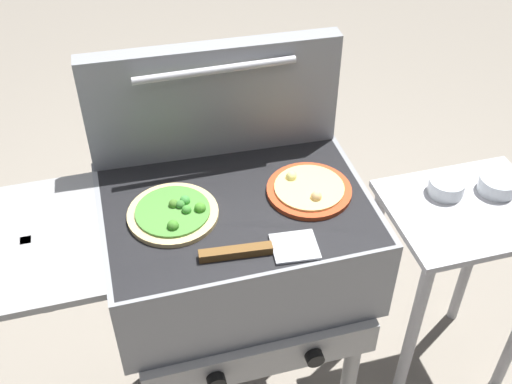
{
  "coord_description": "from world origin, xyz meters",
  "views": [
    {
      "loc": [
        -0.25,
        -1.09,
        1.9
      ],
      "look_at": [
        0.05,
        0.0,
        0.92
      ],
      "focal_mm": 44.31,
      "sensor_mm": 36.0,
      "label": 1
    }
  ],
  "objects_px": {
    "topping_bowl_far": "(498,185)",
    "grill": "(232,247)",
    "pizza_veggie": "(174,213)",
    "topping_bowl_near": "(446,187)",
    "pizza_cheese": "(309,189)",
    "spatula": "(260,250)",
    "prep_table": "(454,258)"
  },
  "relations": [
    {
      "from": "pizza_veggie",
      "to": "topping_bowl_near",
      "type": "height_order",
      "value": "pizza_veggie"
    },
    {
      "from": "prep_table",
      "to": "topping_bowl_far",
      "type": "relative_size",
      "value": 6.74
    },
    {
      "from": "pizza_cheese",
      "to": "prep_table",
      "type": "relative_size",
      "value": 0.28
    },
    {
      "from": "pizza_veggie",
      "to": "pizza_cheese",
      "type": "height_order",
      "value": "same"
    },
    {
      "from": "grill",
      "to": "prep_table",
      "type": "height_order",
      "value": "grill"
    },
    {
      "from": "grill",
      "to": "prep_table",
      "type": "xyz_separation_m",
      "value": [
        0.67,
        0.0,
        -0.24
      ]
    },
    {
      "from": "prep_table",
      "to": "grill",
      "type": "bearing_deg",
      "value": -179.63
    },
    {
      "from": "topping_bowl_far",
      "to": "spatula",
      "type": "bearing_deg",
      "value": -163.95
    },
    {
      "from": "pizza_cheese",
      "to": "topping_bowl_near",
      "type": "bearing_deg",
      "value": 10.91
    },
    {
      "from": "pizza_veggie",
      "to": "pizza_cheese",
      "type": "distance_m",
      "value": 0.33
    },
    {
      "from": "prep_table",
      "to": "topping_bowl_far",
      "type": "xyz_separation_m",
      "value": [
        0.11,
        0.04,
        0.23
      ]
    },
    {
      "from": "prep_table",
      "to": "topping_bowl_near",
      "type": "relative_size",
      "value": 7.16
    },
    {
      "from": "pizza_cheese",
      "to": "topping_bowl_near",
      "type": "relative_size",
      "value": 2.02
    },
    {
      "from": "spatula",
      "to": "topping_bowl_far",
      "type": "height_order",
      "value": "spatula"
    },
    {
      "from": "pizza_cheese",
      "to": "topping_bowl_far",
      "type": "relative_size",
      "value": 1.91
    },
    {
      "from": "topping_bowl_far",
      "to": "grill",
      "type": "bearing_deg",
      "value": -176.4
    },
    {
      "from": "topping_bowl_far",
      "to": "prep_table",
      "type": "bearing_deg",
      "value": -157.68
    },
    {
      "from": "prep_table",
      "to": "topping_bowl_near",
      "type": "distance_m",
      "value": 0.24
    },
    {
      "from": "pizza_cheese",
      "to": "topping_bowl_near",
      "type": "xyz_separation_m",
      "value": [
        0.45,
        0.09,
        -0.16
      ]
    },
    {
      "from": "topping_bowl_near",
      "to": "pizza_veggie",
      "type": "bearing_deg",
      "value": -173.82
    },
    {
      "from": "spatula",
      "to": "topping_bowl_far",
      "type": "distance_m",
      "value": 0.8
    },
    {
      "from": "pizza_veggie",
      "to": "topping_bowl_far",
      "type": "xyz_separation_m",
      "value": [
        0.92,
        0.05,
        -0.16
      ]
    },
    {
      "from": "pizza_cheese",
      "to": "topping_bowl_far",
      "type": "xyz_separation_m",
      "value": [
        0.59,
        0.06,
        -0.16
      ]
    },
    {
      "from": "pizza_veggie",
      "to": "pizza_cheese",
      "type": "xyz_separation_m",
      "value": [
        0.33,
        -0.0,
        -0.0
      ]
    },
    {
      "from": "pizza_veggie",
      "to": "spatula",
      "type": "xyz_separation_m",
      "value": [
        0.16,
        -0.16,
        -0.0
      ]
    },
    {
      "from": "grill",
      "to": "topping_bowl_far",
      "type": "xyz_separation_m",
      "value": [
        0.78,
        0.05,
        -0.01
      ]
    },
    {
      "from": "pizza_veggie",
      "to": "spatula",
      "type": "height_order",
      "value": "pizza_veggie"
    },
    {
      "from": "pizza_cheese",
      "to": "topping_bowl_far",
      "type": "bearing_deg",
      "value": 5.5
    },
    {
      "from": "prep_table",
      "to": "pizza_cheese",
      "type": "bearing_deg",
      "value": -178.57
    },
    {
      "from": "pizza_veggie",
      "to": "pizza_cheese",
      "type": "relative_size",
      "value": 1.03
    },
    {
      "from": "pizza_veggie",
      "to": "grill",
      "type": "bearing_deg",
      "value": 2.21
    },
    {
      "from": "pizza_cheese",
      "to": "spatula",
      "type": "relative_size",
      "value": 0.78
    }
  ]
}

